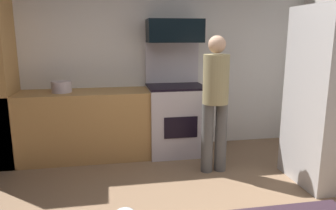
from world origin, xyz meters
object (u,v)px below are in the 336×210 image
object	(u,v)px
microwave	(175,31)
stock_pot	(61,87)
person_cook	(215,98)
oven_range	(176,116)

from	to	relation	value
microwave	stock_pot	size ratio (longest dim) A/B	2.92
person_cook	stock_pot	bearing A→B (deg)	157.87
person_cook	stock_pot	xyz separation A→B (m)	(-1.81, 0.74, 0.07)
microwave	stock_pot	world-z (taller)	microwave
microwave	person_cook	bearing A→B (deg)	-68.68
stock_pot	person_cook	bearing A→B (deg)	-22.13
microwave	stock_pot	distance (m)	1.65
oven_range	microwave	xyz separation A→B (m)	(-0.00, 0.09, 1.16)
person_cook	oven_range	bearing A→B (deg)	113.56
microwave	oven_range	bearing A→B (deg)	-90.00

